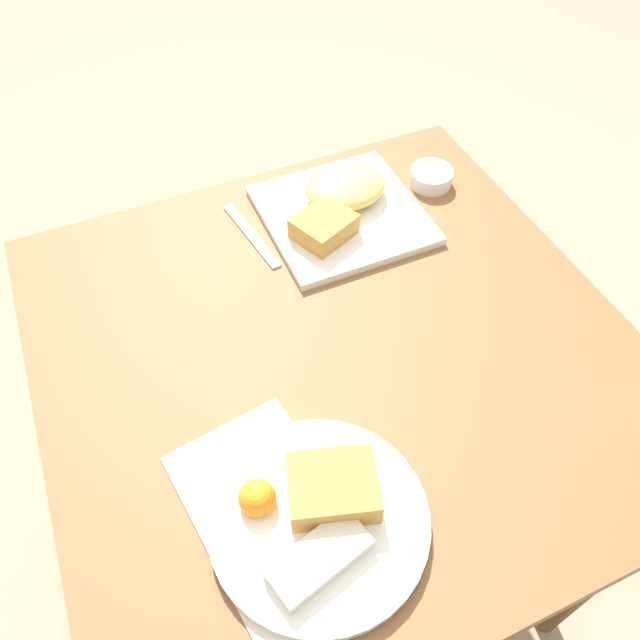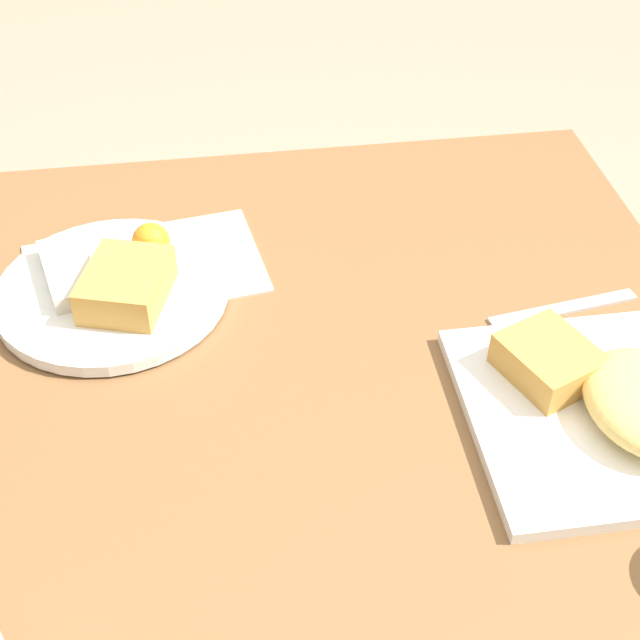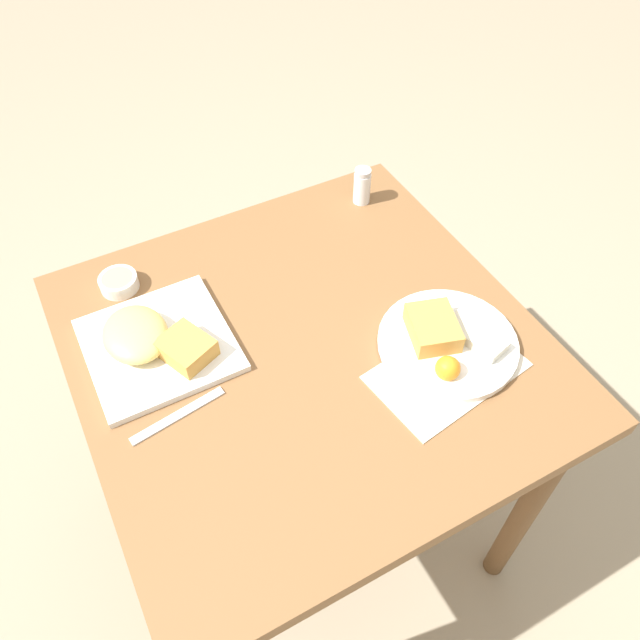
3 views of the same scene
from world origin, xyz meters
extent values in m
cube|color=brown|center=(0.00, 0.00, 0.74)|extent=(0.82, 0.82, 0.04)
cylinder|color=brown|center=(0.35, -0.35, 0.36)|extent=(0.05, 0.05, 0.72)
cylinder|color=brown|center=(0.35, 0.35, 0.36)|extent=(0.05, 0.05, 0.72)
cube|color=beige|center=(0.17, 0.19, 0.76)|extent=(0.20, 0.29, 0.00)
cube|color=white|center=(-0.12, -0.24, 0.76)|extent=(0.25, 0.25, 0.01)
cube|color=gold|center=(-0.07, -0.20, 0.79)|extent=(0.11, 0.10, 0.04)
cylinder|color=white|center=(0.13, 0.22, 0.76)|extent=(0.25, 0.25, 0.01)
cube|color=gold|center=(0.10, 0.20, 0.79)|extent=(0.12, 0.11, 0.04)
cube|color=beige|center=(0.14, 0.27, 0.78)|extent=(0.12, 0.08, 0.02)
sphere|color=orange|center=(0.18, 0.18, 0.78)|extent=(0.04, 0.04, 0.04)
cube|color=silver|center=(0.04, -0.26, 0.76)|extent=(0.04, 0.17, 0.00)
camera|label=1|loc=(0.23, 0.47, 1.46)|focal=35.00mm
camera|label=2|loc=(-0.65, 0.10, 1.39)|focal=50.00mm
camera|label=3|loc=(0.64, -0.31, 1.65)|focal=35.00mm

